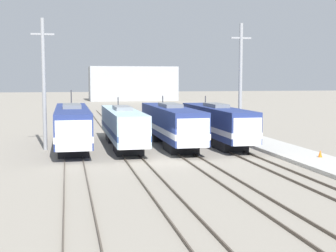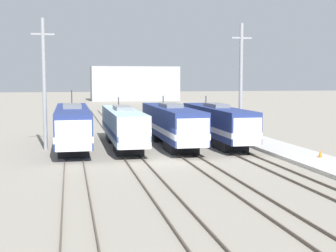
{
  "view_description": "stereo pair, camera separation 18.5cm",
  "coord_description": "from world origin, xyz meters",
  "px_view_note": "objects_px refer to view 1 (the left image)",
  "views": [
    {
      "loc": [
        -7.55,
        -36.29,
        6.53
      ],
      "look_at": [
        0.85,
        2.46,
        2.51
      ],
      "focal_mm": 50.0,
      "sensor_mm": 36.0,
      "label": 1
    },
    {
      "loc": [
        -7.37,
        -36.32,
        6.53
      ],
      "look_at": [
        0.85,
        2.46,
        2.51
      ],
      "focal_mm": 50.0,
      "sensor_mm": 36.0,
      "label": 2
    }
  ],
  "objects_px": {
    "traffic_cone": "(320,154)",
    "locomotive_far_left": "(72,126)",
    "catenary_tower_right": "(240,83)",
    "catenary_tower_left": "(44,83)",
    "locomotive_far_right": "(217,123)",
    "locomotive_center_right": "(172,124)",
    "locomotive_center_left": "(123,126)"
  },
  "relations": [
    {
      "from": "traffic_cone",
      "to": "locomotive_far_left",
      "type": "bearing_deg",
      "value": 150.05
    },
    {
      "from": "catenary_tower_right",
      "to": "catenary_tower_left",
      "type": "bearing_deg",
      "value": 180.0
    },
    {
      "from": "catenary_tower_left",
      "to": "catenary_tower_right",
      "type": "xyz_separation_m",
      "value": [
        18.9,
        0.0,
        0.0
      ]
    },
    {
      "from": "locomotive_far_right",
      "to": "traffic_cone",
      "type": "xyz_separation_m",
      "value": [
        5.03,
        -10.87,
        -1.51
      ]
    },
    {
      "from": "locomotive_far_left",
      "to": "locomotive_far_right",
      "type": "xyz_separation_m",
      "value": [
        14.19,
        -0.21,
        -0.04
      ]
    },
    {
      "from": "catenary_tower_left",
      "to": "locomotive_far_left",
      "type": "bearing_deg",
      "value": 11.52
    },
    {
      "from": "locomotive_far_left",
      "to": "traffic_cone",
      "type": "bearing_deg",
      "value": -29.95
    },
    {
      "from": "locomotive_center_right",
      "to": "catenary_tower_left",
      "type": "xyz_separation_m",
      "value": [
        -11.92,
        -0.09,
        4.0
      ]
    },
    {
      "from": "locomotive_center_right",
      "to": "catenary_tower_right",
      "type": "xyz_separation_m",
      "value": [
        6.99,
        -0.09,
        4.0
      ]
    },
    {
      "from": "locomotive_far_right",
      "to": "traffic_cone",
      "type": "relative_size",
      "value": 29.07
    },
    {
      "from": "locomotive_center_right",
      "to": "catenary_tower_left",
      "type": "bearing_deg",
      "value": -179.57
    },
    {
      "from": "locomotive_center_left",
      "to": "locomotive_far_left",
      "type": "bearing_deg",
      "value": 175.53
    },
    {
      "from": "traffic_cone",
      "to": "locomotive_center_left",
      "type": "bearing_deg",
      "value": 143.54
    },
    {
      "from": "locomotive_far_left",
      "to": "traffic_cone",
      "type": "distance_m",
      "value": 22.24
    },
    {
      "from": "locomotive_far_right",
      "to": "locomotive_center_right",
      "type": "bearing_deg",
      "value": -177.57
    },
    {
      "from": "locomotive_center_right",
      "to": "locomotive_far_right",
      "type": "height_order",
      "value": "locomotive_center_right"
    },
    {
      "from": "locomotive_center_left",
      "to": "catenary_tower_left",
      "type": "xyz_separation_m",
      "value": [
        -7.19,
        -0.13,
        4.1
      ]
    },
    {
      "from": "catenary_tower_left",
      "to": "traffic_cone",
      "type": "bearing_deg",
      "value": -26.0
    },
    {
      "from": "locomotive_center_right",
      "to": "traffic_cone",
      "type": "bearing_deg",
      "value": -47.54
    },
    {
      "from": "catenary_tower_right",
      "to": "traffic_cone",
      "type": "height_order",
      "value": "catenary_tower_right"
    },
    {
      "from": "locomotive_far_left",
      "to": "catenary_tower_right",
      "type": "xyz_separation_m",
      "value": [
        16.45,
        -0.5,
        3.99
      ]
    },
    {
      "from": "locomotive_far_right",
      "to": "catenary_tower_right",
      "type": "distance_m",
      "value": 4.63
    },
    {
      "from": "locomotive_far_left",
      "to": "locomotive_center_left",
      "type": "relative_size",
      "value": 1.05
    },
    {
      "from": "locomotive_center_left",
      "to": "locomotive_center_right",
      "type": "bearing_deg",
      "value": -0.49
    },
    {
      "from": "catenary_tower_right",
      "to": "traffic_cone",
      "type": "bearing_deg",
      "value": -75.3
    },
    {
      "from": "locomotive_center_right",
      "to": "traffic_cone",
      "type": "relative_size",
      "value": 29.39
    },
    {
      "from": "catenary_tower_left",
      "to": "traffic_cone",
      "type": "relative_size",
      "value": 20.57
    },
    {
      "from": "catenary_tower_right",
      "to": "locomotive_far_left",
      "type": "bearing_deg",
      "value": 178.25
    },
    {
      "from": "locomotive_center_left",
      "to": "locomotive_center_right",
      "type": "relative_size",
      "value": 0.97
    },
    {
      "from": "locomotive_center_left",
      "to": "locomotive_center_right",
      "type": "xyz_separation_m",
      "value": [
        4.73,
        -0.04,
        0.1
      ]
    },
    {
      "from": "catenary_tower_left",
      "to": "locomotive_center_left",
      "type": "bearing_deg",
      "value": 1.04
    },
    {
      "from": "catenary_tower_left",
      "to": "locomotive_far_right",
      "type": "bearing_deg",
      "value": 1.0
    }
  ]
}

